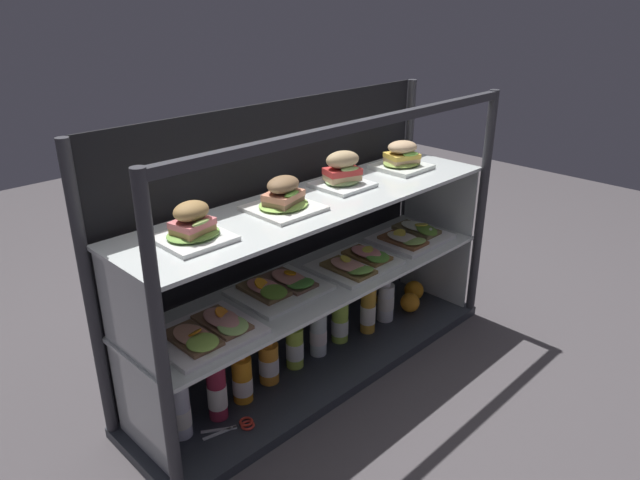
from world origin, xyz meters
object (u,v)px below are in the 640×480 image
(juice_bottle_front_fourth, at_px, (269,362))
(orange_fruit_rolled_forward, at_px, (410,302))
(juice_bottle_back_left, at_px, (295,346))
(juice_bottle_front_right_end, at_px, (318,333))
(juice_bottle_back_right, at_px, (340,320))
(orange_fruit_beside_bottles, at_px, (384,300))
(plated_roll_sandwich_far_left, at_px, (284,198))
(juice_bottle_front_second, at_px, (217,391))
(plated_roll_sandwich_mid_left, at_px, (194,227))
(kitchen_scissors, at_px, (241,425))
(open_sandwich_tray_far_right, at_px, (279,287))
(juice_bottle_tucked_behind, at_px, (368,309))
(juice_bottle_front_left_end, at_px, (386,301))
(plated_roll_sandwich_center, at_px, (342,173))
(orange_fruit_near_left_post, at_px, (414,290))
(juice_bottle_near_post, at_px, (242,379))
(plated_roll_sandwich_near_left_corner, at_px, (402,158))
(open_sandwich_tray_near_right_corner, at_px, (358,262))
(open_sandwich_tray_right_of_center, at_px, (208,331))
(open_sandwich_tray_far_left, at_px, (411,236))
(juice_bottle_back_center, at_px, (180,409))

(juice_bottle_front_fourth, xyz_separation_m, orange_fruit_rolled_forward, (0.73, -0.05, -0.04))
(juice_bottle_back_left, bearing_deg, juice_bottle_front_right_end, -1.65)
(juice_bottle_back_right, bearing_deg, orange_fruit_beside_bottles, 7.31)
(plated_roll_sandwich_far_left, relative_size, juice_bottle_front_second, 0.85)
(plated_roll_sandwich_mid_left, height_order, kitchen_scissors, plated_roll_sandwich_mid_left)
(plated_roll_sandwich_mid_left, bearing_deg, juice_bottle_front_right_end, 3.61)
(juice_bottle_front_right_end, bearing_deg, open_sandwich_tray_far_right, -179.92)
(juice_bottle_tucked_behind, xyz_separation_m, juice_bottle_front_left_end, (0.12, 0.01, -0.01))
(plated_roll_sandwich_mid_left, relative_size, juice_bottle_tucked_behind, 0.76)
(plated_roll_sandwich_center, distance_m, juice_bottle_front_second, 0.82)
(open_sandwich_tray_far_right, bearing_deg, orange_fruit_near_left_post, 0.03)
(juice_bottle_front_right_end, bearing_deg, orange_fruit_near_left_post, 0.01)
(juice_bottle_front_left_end, relative_size, orange_fruit_near_left_post, 2.47)
(orange_fruit_rolled_forward, bearing_deg, plated_roll_sandwich_far_left, 177.29)
(orange_fruit_beside_bottles, bearing_deg, orange_fruit_near_left_post, -17.15)
(plated_roll_sandwich_far_left, xyz_separation_m, juice_bottle_front_left_end, (0.53, 0.00, -0.57))
(plated_roll_sandwich_center, height_order, juice_bottle_near_post, plated_roll_sandwich_center)
(juice_bottle_back_left, bearing_deg, juice_bottle_front_fourth, -178.96)
(juice_bottle_front_fourth, bearing_deg, juice_bottle_back_right, 0.61)
(juice_bottle_near_post, relative_size, juice_bottle_tucked_behind, 0.85)
(juice_bottle_back_left, distance_m, kitchen_scissors, 0.36)
(plated_roll_sandwich_far_left, xyz_separation_m, juice_bottle_back_right, (0.29, 0.02, -0.57))
(plated_roll_sandwich_near_left_corner, xyz_separation_m, juice_bottle_near_post, (-0.81, -0.02, -0.58))
(juice_bottle_front_fourth, distance_m, orange_fruit_near_left_post, 0.82)
(juice_bottle_near_post, bearing_deg, juice_bottle_front_right_end, 2.34)
(open_sandwich_tray_near_right_corner, height_order, juice_bottle_front_second, open_sandwich_tray_near_right_corner)
(open_sandwich_tray_right_of_center, relative_size, open_sandwich_tray_far_left, 1.00)
(juice_bottle_front_fourth, xyz_separation_m, orange_fruit_beside_bottles, (0.67, 0.04, -0.04))
(open_sandwich_tray_far_left, distance_m, juice_bottle_back_right, 0.44)
(juice_bottle_front_fourth, relative_size, orange_fruit_near_left_post, 2.36)
(juice_bottle_front_fourth, height_order, juice_bottle_back_right, juice_bottle_back_right)
(open_sandwich_tray_far_right, bearing_deg, juice_bottle_back_center, -177.87)
(plated_roll_sandwich_center, height_order, orange_fruit_near_left_post, plated_roll_sandwich_center)
(open_sandwich_tray_near_right_corner, distance_m, orange_fruit_rolled_forward, 0.46)
(plated_roll_sandwich_center, bearing_deg, juice_bottle_tucked_behind, -17.49)
(open_sandwich_tray_near_right_corner, relative_size, juice_bottle_tucked_behind, 1.20)
(juice_bottle_front_fourth, xyz_separation_m, juice_bottle_front_left_end, (0.60, -0.02, 0.01))
(plated_roll_sandwich_far_left, height_order, plated_roll_sandwich_center, plated_roll_sandwich_center)
(juice_bottle_back_center, height_order, kitchen_scissors, juice_bottle_back_center)
(open_sandwich_tray_far_right, height_order, juice_bottle_front_right_end, open_sandwich_tray_far_right)
(plated_roll_sandwich_center, height_order, open_sandwich_tray_near_right_corner, plated_roll_sandwich_center)
(juice_bottle_back_left, relative_size, juice_bottle_back_right, 0.90)
(open_sandwich_tray_far_left, bearing_deg, juice_bottle_back_left, 175.28)
(juice_bottle_near_post, xyz_separation_m, juice_bottle_front_left_end, (0.73, -0.00, 0.01))
(orange_fruit_near_left_post, bearing_deg, juice_bottle_tucked_behind, -175.82)
(orange_fruit_rolled_forward, bearing_deg, orange_fruit_beside_bottles, 118.24)
(plated_roll_sandwich_far_left, distance_m, plated_roll_sandwich_center, 0.30)
(juice_bottle_front_right_end, bearing_deg, plated_roll_sandwich_center, 5.39)
(open_sandwich_tray_near_right_corner, bearing_deg, kitchen_scissors, -174.70)
(plated_roll_sandwich_center, relative_size, juice_bottle_front_right_end, 0.84)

